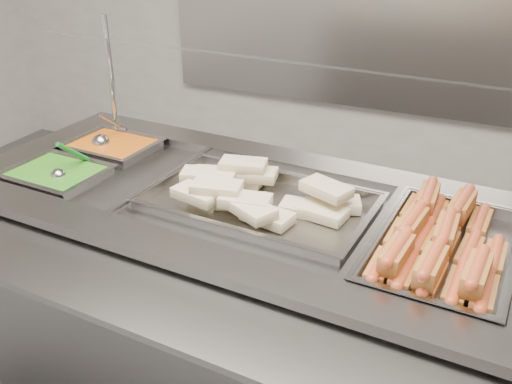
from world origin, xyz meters
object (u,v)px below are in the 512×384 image
at_px(pan_hotdogs, 443,257).
at_px(ladle, 102,142).
at_px(pan_wraps, 259,207).
at_px(steam_counter, 243,310).
at_px(serving_spoon, 61,172).
at_px(sneeze_guard, 274,65).

distance_m(pan_hotdogs, ladle, 1.32).
xyz_separation_m(pan_hotdogs, pan_wraps, (-0.56, 0.03, 0.02)).
bearing_deg(pan_hotdogs, steam_counter, 177.21).
xyz_separation_m(pan_wraps, ladle, (-0.74, 0.17, 0.03)).
distance_m(steam_counter, serving_spoon, 0.78).
height_order(steam_counter, sneeze_guard, sneeze_guard).
relative_size(pan_hotdogs, pan_wraps, 0.81).
relative_size(steam_counter, pan_hotdogs, 3.39).
distance_m(sneeze_guard, pan_hotdogs, 0.78).
distance_m(pan_wraps, serving_spoon, 0.69).
bearing_deg(serving_spoon, pan_hotdogs, 4.10).
xyz_separation_m(pan_hotdogs, serving_spoon, (-1.25, -0.09, 0.05)).
bearing_deg(ladle, sneeze_guard, 4.53).
height_order(sneeze_guard, pan_wraps, sneeze_guard).
bearing_deg(steam_counter, pan_wraps, -2.79).
height_order(pan_wraps, serving_spoon, serving_spoon).
bearing_deg(steam_counter, serving_spoon, -169.09).
relative_size(sneeze_guard, ladle, 8.71).
bearing_deg(pan_hotdogs, sneeze_guard, 157.93).
xyz_separation_m(pan_hotdogs, ladle, (-1.30, 0.19, 0.05)).
relative_size(steam_counter, pan_wraps, 2.75).
bearing_deg(steam_counter, sneeze_guard, 87.22).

